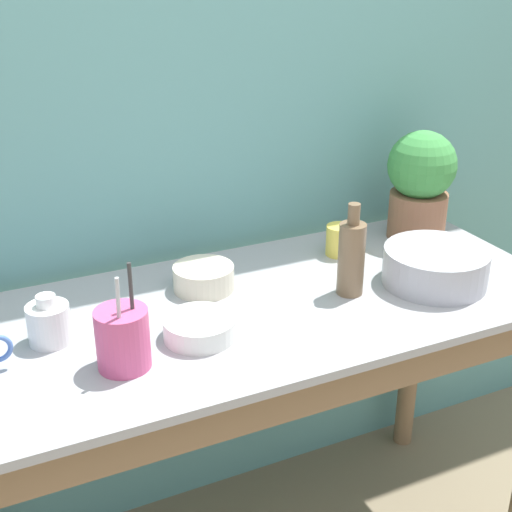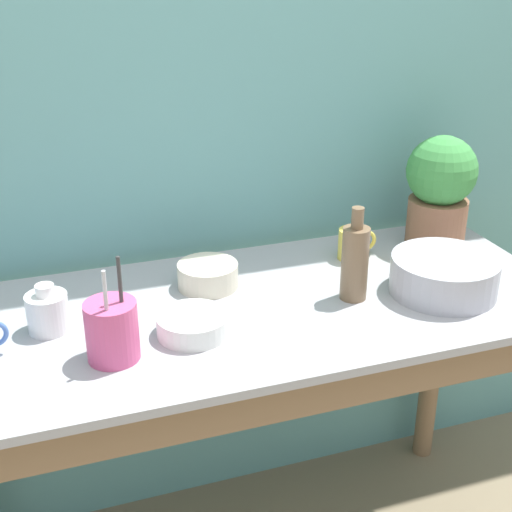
{
  "view_description": "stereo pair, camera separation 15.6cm",
  "coord_description": "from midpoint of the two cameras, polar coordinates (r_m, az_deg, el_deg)",
  "views": [
    {
      "loc": [
        -0.61,
        -0.97,
        1.56
      ],
      "look_at": [
        0.0,
        0.31,
        0.92
      ],
      "focal_mm": 50.0,
      "sensor_mm": 36.0,
      "label": 1
    },
    {
      "loc": [
        -0.46,
        -1.03,
        1.56
      ],
      "look_at": [
        0.0,
        0.31,
        0.92
      ],
      "focal_mm": 50.0,
      "sensor_mm": 36.0,
      "label": 2
    }
  ],
  "objects": [
    {
      "name": "wall_back",
      "position": [
        1.8,
        -7.63,
        12.5
      ],
      "size": [
        6.0,
        0.05,
        2.4
      ],
      "color": "#609E9E",
      "rests_on": "ground_plane"
    },
    {
      "name": "counter_table",
      "position": [
        1.67,
        -2.32,
        -9.03
      ],
      "size": [
        1.44,
        0.62,
        0.8
      ],
      "color": "#846647",
      "rests_on": "ground_plane"
    },
    {
      "name": "potted_plant",
      "position": [
        1.94,
        10.79,
        5.77
      ],
      "size": [
        0.18,
        0.18,
        0.3
      ],
      "color": "#8C5B42",
      "rests_on": "counter_table"
    },
    {
      "name": "bowl_wash_large",
      "position": [
        1.72,
        11.67,
        -0.89
      ],
      "size": [
        0.25,
        0.25,
        0.09
      ],
      "color": "#A8A8B2",
      "rests_on": "counter_table"
    },
    {
      "name": "bottle_tall",
      "position": [
        1.62,
        4.94,
        -0.13
      ],
      "size": [
        0.06,
        0.06,
        0.22
      ],
      "color": "brown",
      "rests_on": "counter_table"
    },
    {
      "name": "bottle_short",
      "position": [
        1.53,
        -19.09,
        -5.14
      ],
      "size": [
        0.09,
        0.09,
        0.11
      ],
      "color": "white",
      "rests_on": "counter_table"
    },
    {
      "name": "mug_yellow",
      "position": [
        1.85,
        4.4,
        1.24
      ],
      "size": [
        0.1,
        0.07,
        0.08
      ],
      "color": "#E5CC4C",
      "rests_on": "counter_table"
    },
    {
      "name": "bowl_small_enamel_white",
      "position": [
        1.49,
        -7.56,
        -5.81
      ],
      "size": [
        0.15,
        0.15,
        0.04
      ],
      "color": "silver",
      "rests_on": "counter_table"
    },
    {
      "name": "bowl_small_cream",
      "position": [
        1.68,
        -6.88,
        -1.8
      ],
      "size": [
        0.14,
        0.14,
        0.06
      ],
      "color": "beige",
      "rests_on": "counter_table"
    },
    {
      "name": "utensil_cup",
      "position": [
        1.4,
        -13.78,
        -6.51
      ],
      "size": [
        0.1,
        0.1,
        0.22
      ],
      "color": "#CC4C7F",
      "rests_on": "counter_table"
    }
  ]
}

